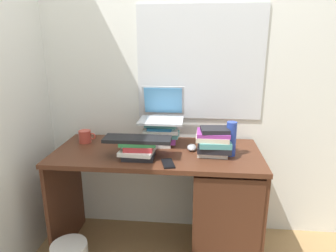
{
  "coord_description": "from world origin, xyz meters",
  "views": [
    {
      "loc": [
        0.25,
        -1.83,
        1.48
      ],
      "look_at": [
        0.08,
        -0.02,
        0.95
      ],
      "focal_mm": 31.48,
      "sensor_mm": 36.0,
      "label": 1
    }
  ],
  "objects": [
    {
      "name": "book_stack_side",
      "position": [
        0.37,
        -0.04,
        0.86
      ],
      "size": [
        0.23,
        0.2,
        0.18
      ],
      "color": "white",
      "rests_on": "desk"
    },
    {
      "name": "wall_back",
      "position": [
        0.0,
        0.35,
        1.3
      ],
      "size": [
        6.0,
        0.06,
        2.6
      ],
      "color": "silver",
      "rests_on": "ground"
    },
    {
      "name": "book_stack_tall",
      "position": [
        0.02,
        0.11,
        0.86
      ],
      "size": [
        0.26,
        0.2,
        0.17
      ],
      "color": "white",
      "rests_on": "desk"
    },
    {
      "name": "keyboard",
      "position": [
        -0.1,
        -0.12,
        0.89
      ],
      "size": [
        0.42,
        0.14,
        0.02
      ],
      "primitive_type": "cube",
      "rotation": [
        0.0,
        0.0,
        0.0
      ],
      "color": "black",
      "rests_on": "book_stack_keyboard_riser"
    },
    {
      "name": "computer_mouse",
      "position": [
        0.23,
        0.04,
        0.79
      ],
      "size": [
        0.06,
        0.1,
        0.04
      ],
      "primitive_type": "ellipsoid",
      "color": "#A5A8AD",
      "rests_on": "desk"
    },
    {
      "name": "laptop",
      "position": [
        0.02,
        0.17,
        1.0
      ],
      "size": [
        0.3,
        0.28,
        0.23
      ],
      "color": "#B7BABF",
      "rests_on": "book_stack_tall"
    },
    {
      "name": "mug",
      "position": [
        -0.54,
        0.12,
        0.82
      ],
      "size": [
        0.12,
        0.09,
        0.09
      ],
      "color": "#B23F33",
      "rests_on": "desk"
    },
    {
      "name": "cell_phone",
      "position": [
        0.09,
        -0.22,
        0.78
      ],
      "size": [
        0.1,
        0.15,
        0.01
      ],
      "primitive_type": "cube",
      "rotation": [
        0.0,
        0.0,
        0.26
      ],
      "color": "black",
      "rests_on": "desk"
    },
    {
      "name": "desk",
      "position": [
        0.35,
        -0.02,
        0.42
      ],
      "size": [
        1.37,
        0.6,
        0.77
      ],
      "color": "#4C2819",
      "rests_on": "ground"
    },
    {
      "name": "water_bottle",
      "position": [
        0.48,
        -0.03,
        0.88
      ],
      "size": [
        0.06,
        0.06,
        0.22
      ],
      "primitive_type": "cylinder",
      "color": "#263FA5",
      "rests_on": "desk"
    },
    {
      "name": "ground_plane",
      "position": [
        0.0,
        0.0,
        0.0
      ],
      "size": [
        6.0,
        6.0,
        0.0
      ],
      "primitive_type": "plane",
      "color": "#9E7A4C"
    },
    {
      "name": "wall_left",
      "position": [
        -0.91,
        0.0,
        1.3
      ],
      "size": [
        0.05,
        6.0,
        2.6
      ],
      "primitive_type": "cube",
      "color": "silver",
      "rests_on": "ground"
    },
    {
      "name": "book_stack_keyboard_riser",
      "position": [
        -0.1,
        -0.12,
        0.83
      ],
      "size": [
        0.23,
        0.2,
        0.11
      ],
      "color": "black",
      "rests_on": "desk"
    }
  ]
}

